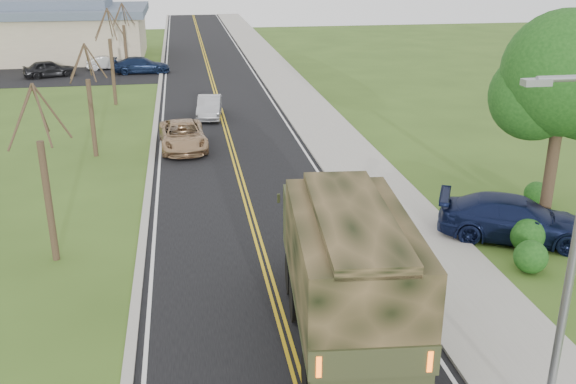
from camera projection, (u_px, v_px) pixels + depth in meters
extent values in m
cube|color=black|center=(213.00, 84.00, 50.73)|extent=(8.00, 120.00, 0.01)
cube|color=#9E998E|center=(265.00, 82.00, 51.34)|extent=(0.30, 120.00, 0.12)
cube|color=#9E998E|center=(287.00, 82.00, 51.61)|extent=(3.20, 120.00, 0.10)
cube|color=#9E998E|center=(160.00, 86.00, 50.08)|extent=(0.30, 120.00, 0.10)
cylinder|color=gray|center=(571.00, 269.00, 12.69)|extent=(0.18, 0.18, 8.00)
cylinder|color=gray|center=(574.00, 78.00, 11.26)|extent=(1.40, 0.12, 0.12)
cube|color=gray|center=(536.00, 82.00, 11.17)|extent=(0.50, 0.22, 0.12)
cylinder|color=#38281C|center=(552.00, 163.00, 23.82)|extent=(0.44, 0.44, 5.04)
sphere|color=#143E11|center=(566.00, 73.00, 22.65)|extent=(4.50, 4.50, 4.50)
sphere|color=#143E11|center=(534.00, 96.00, 23.31)|extent=(3.24, 3.24, 3.24)
cylinder|color=#38281C|center=(49.00, 202.00, 21.22)|extent=(0.24, 0.24, 4.20)
cylinder|color=#38281C|center=(52.00, 111.00, 20.34)|extent=(1.01, 0.33, 1.90)
cylinder|color=#38281C|center=(41.00, 111.00, 20.75)|extent=(0.13, 1.29, 1.74)
cylinder|color=#38281C|center=(22.00, 112.00, 20.24)|extent=(0.98, 0.43, 1.90)
cylinder|color=#38281C|center=(20.00, 119.00, 19.68)|extent=(0.79, 1.05, 1.77)
cylinder|color=#38281C|center=(42.00, 116.00, 19.81)|extent=(0.58, 0.90, 1.90)
cylinder|color=#38281C|center=(92.00, 118.00, 32.34)|extent=(0.24, 0.24, 3.96)
cylinder|color=#38281C|center=(96.00, 61.00, 31.52)|extent=(0.96, 0.32, 1.79)
cylinder|color=#38281C|center=(88.00, 61.00, 31.90)|extent=(0.12, 1.22, 1.65)
cylinder|color=#38281C|center=(77.00, 61.00, 31.42)|extent=(0.93, 0.41, 1.79)
cylinder|color=#38281C|center=(77.00, 65.00, 30.89)|extent=(0.75, 0.99, 1.67)
cylinder|color=#38281C|center=(90.00, 63.00, 31.01)|extent=(0.55, 0.85, 1.80)
cylinder|color=#38281C|center=(113.00, 72.00, 43.34)|extent=(0.24, 0.24, 4.44)
cylinder|color=#38281C|center=(116.00, 23.00, 42.41)|extent=(1.07, 0.35, 2.00)
cylinder|color=#38281C|center=(110.00, 24.00, 42.84)|extent=(0.13, 1.36, 1.84)
cylinder|color=#38281C|center=(101.00, 23.00, 42.31)|extent=(1.03, 0.46, 2.00)
cylinder|color=#38281C|center=(101.00, 26.00, 41.71)|extent=(0.83, 1.10, 1.87)
cylinder|color=#38281C|center=(112.00, 24.00, 41.85)|extent=(0.61, 0.95, 2.01)
cylinder|color=#38281C|center=(126.00, 50.00, 54.48)|extent=(0.24, 0.24, 4.08)
cylinder|color=#38281C|center=(128.00, 14.00, 53.63)|extent=(0.99, 0.33, 1.84)
cylinder|color=#38281C|center=(124.00, 14.00, 54.03)|extent=(0.13, 1.25, 1.69)
cylinder|color=#38281C|center=(117.00, 14.00, 53.53)|extent=(0.95, 0.42, 1.85)
cylinder|color=#38281C|center=(117.00, 16.00, 52.98)|extent=(0.77, 1.02, 1.72)
cylinder|color=#38281C|center=(125.00, 14.00, 53.11)|extent=(0.57, 0.88, 1.85)
cube|color=tan|center=(38.00, 37.00, 62.32)|extent=(20.00, 12.00, 4.20)
cube|color=#475466|center=(35.00, 11.00, 61.47)|extent=(21.00, 13.00, 0.70)
cube|color=#475466|center=(34.00, 4.00, 61.22)|extent=(14.00, 8.00, 0.90)
cube|color=black|center=(92.00, 75.00, 54.74)|extent=(18.00, 10.00, 0.02)
cylinder|color=black|center=(312.00, 380.00, 14.80)|extent=(0.50, 1.27, 1.24)
cylinder|color=black|center=(413.00, 374.00, 14.97)|extent=(0.50, 1.27, 1.24)
cylinder|color=black|center=(298.00, 300.00, 18.17)|extent=(0.50, 1.27, 1.24)
cylinder|color=black|center=(380.00, 297.00, 18.35)|extent=(0.50, 1.27, 1.24)
cylinder|color=black|center=(293.00, 274.00, 19.65)|extent=(0.50, 1.27, 1.24)
cylinder|color=black|center=(369.00, 271.00, 19.82)|extent=(0.50, 1.27, 1.24)
cube|color=#363B20|center=(343.00, 293.00, 17.43)|extent=(3.37, 8.11, 0.40)
cube|color=#363B20|center=(329.00, 219.00, 19.78)|extent=(2.88, 2.37, 1.58)
cube|color=black|center=(325.00, 200.00, 20.65)|extent=(2.48, 0.30, 0.79)
cube|color=#363B20|center=(350.00, 302.00, 16.43)|extent=(3.32, 6.20, 0.17)
cube|color=black|center=(351.00, 260.00, 16.01)|extent=(3.32, 6.20, 2.26)
cube|color=black|center=(353.00, 216.00, 15.60)|extent=(2.31, 6.12, 0.28)
cube|color=#363B20|center=(374.00, 362.00, 13.54)|extent=(2.83, 0.37, 0.73)
cube|color=#FF590C|center=(319.00, 367.00, 13.39)|extent=(0.12, 0.05, 0.51)
cube|color=#FF590C|center=(430.00, 362.00, 13.56)|extent=(0.12, 0.05, 0.51)
imported|color=tan|center=(183.00, 136.00, 34.05)|extent=(2.65, 5.23, 1.42)
imported|color=#9F9FA3|center=(209.00, 107.00, 40.47)|extent=(1.84, 4.20, 1.34)
imported|color=#0E1635|center=(516.00, 219.00, 23.22)|extent=(5.92, 4.37, 1.59)
imported|color=black|center=(49.00, 69.00, 53.46)|extent=(4.46, 2.89, 1.41)
imported|color=#B8B8BD|center=(107.00, 63.00, 57.01)|extent=(3.70, 1.72, 1.17)
imported|color=#0E1A36|center=(142.00, 65.00, 55.15)|extent=(4.79, 1.95, 1.39)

